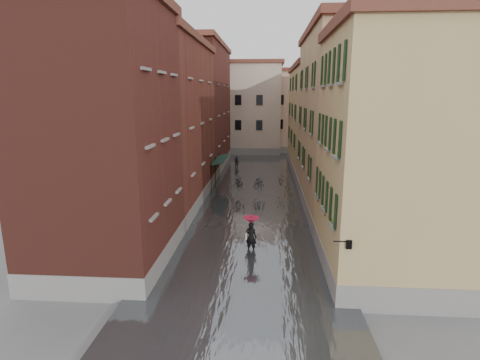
% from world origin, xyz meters
% --- Properties ---
extents(ground, '(120.00, 120.00, 0.00)m').
position_xyz_m(ground, '(0.00, 0.00, 0.00)').
color(ground, slate).
rests_on(ground, ground).
extents(floodwater, '(10.00, 60.00, 0.20)m').
position_xyz_m(floodwater, '(0.00, 13.00, 0.10)').
color(floodwater, '#4D5055').
rests_on(floodwater, ground).
extents(building_left_near, '(6.00, 8.00, 13.00)m').
position_xyz_m(building_left_near, '(-7.00, -2.00, 6.50)').
color(building_left_near, maroon).
rests_on(building_left_near, ground).
extents(building_left_mid, '(6.00, 14.00, 12.50)m').
position_xyz_m(building_left_mid, '(-7.00, 9.00, 6.25)').
color(building_left_mid, brown).
rests_on(building_left_mid, ground).
extents(building_left_far, '(6.00, 16.00, 14.00)m').
position_xyz_m(building_left_far, '(-7.00, 24.00, 7.00)').
color(building_left_far, maroon).
rests_on(building_left_far, ground).
extents(building_right_near, '(6.00, 8.00, 11.50)m').
position_xyz_m(building_right_near, '(7.00, -2.00, 5.75)').
color(building_right_near, tan).
rests_on(building_right_near, ground).
extents(building_right_mid, '(6.00, 14.00, 13.00)m').
position_xyz_m(building_right_mid, '(7.00, 9.00, 6.50)').
color(building_right_mid, tan).
rests_on(building_right_mid, ground).
extents(building_right_far, '(6.00, 16.00, 11.50)m').
position_xyz_m(building_right_far, '(7.00, 24.00, 5.75)').
color(building_right_far, tan).
rests_on(building_right_far, ground).
extents(building_end_cream, '(12.00, 9.00, 13.00)m').
position_xyz_m(building_end_cream, '(-3.00, 38.00, 6.50)').
color(building_end_cream, beige).
rests_on(building_end_cream, ground).
extents(building_end_pink, '(10.00, 9.00, 12.00)m').
position_xyz_m(building_end_pink, '(6.00, 40.00, 6.00)').
color(building_end_pink, '#D2AE94').
rests_on(building_end_pink, ground).
extents(awning_near, '(1.09, 2.82, 2.80)m').
position_xyz_m(awning_near, '(-3.49, 14.39, 2.46)').
color(awning_near, '#142E24').
rests_on(awning_near, ground).
extents(awning_far, '(1.09, 2.99, 2.80)m').
position_xyz_m(awning_far, '(-3.49, 17.31, 2.47)').
color(awning_far, '#142E24').
rests_on(awning_far, ground).
extents(wall_lantern, '(0.71, 0.22, 0.35)m').
position_xyz_m(wall_lantern, '(4.33, -6.00, 3.01)').
color(wall_lantern, black).
rests_on(wall_lantern, ground).
extents(window_planters, '(0.59, 5.31, 0.84)m').
position_xyz_m(window_planters, '(4.12, -2.03, 3.51)').
color(window_planters, brown).
rests_on(window_planters, ground).
extents(pedestrian_main, '(0.94, 0.94, 2.06)m').
position_xyz_m(pedestrian_main, '(0.27, -0.23, 1.23)').
color(pedestrian_main, black).
rests_on(pedestrian_main, ground).
extents(pedestrian_far, '(0.77, 0.64, 1.43)m').
position_xyz_m(pedestrian_far, '(-2.48, 24.25, 0.71)').
color(pedestrian_far, black).
rests_on(pedestrian_far, ground).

